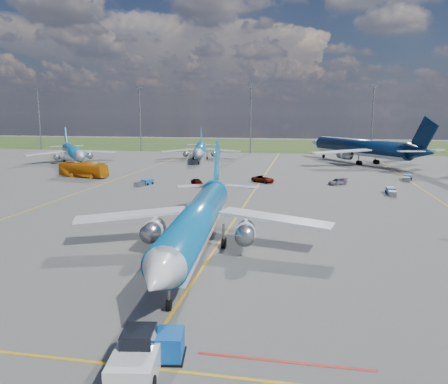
% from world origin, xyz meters
% --- Properties ---
extents(ground, '(400.00, 400.00, 0.00)m').
position_xyz_m(ground, '(0.00, 0.00, 0.00)').
color(ground, '#52524F').
rests_on(ground, ground).
extents(grass_strip, '(400.00, 80.00, 0.01)m').
position_xyz_m(grass_strip, '(0.00, 150.00, 0.00)').
color(grass_strip, '#2D4719').
rests_on(grass_strip, ground).
extents(taxiway_lines, '(60.25, 160.00, 0.02)m').
position_xyz_m(taxiway_lines, '(0.17, 27.70, 0.01)').
color(taxiway_lines, gold).
rests_on(taxiway_lines, ground).
extents(floodlight_masts, '(202.20, 0.50, 22.70)m').
position_xyz_m(floodlight_masts, '(10.00, 110.00, 12.56)').
color(floodlight_masts, slate).
rests_on(floodlight_masts, ground).
extents(bg_jet_nw, '(42.16, 43.87, 9.14)m').
position_xyz_m(bg_jet_nw, '(-53.93, 69.45, 0.00)').
color(bg_jet_nw, '#0C67A9').
rests_on(bg_jet_nw, ground).
extents(bg_jet_nnw, '(31.69, 37.83, 8.73)m').
position_xyz_m(bg_jet_nnw, '(-21.56, 83.59, 0.00)').
color(bg_jet_nnw, '#0C67A9').
rests_on(bg_jet_nnw, ground).
extents(bg_jet_n, '(57.61, 60.43, 12.60)m').
position_xyz_m(bg_jet_n, '(23.57, 83.85, 0.00)').
color(bg_jet_n, '#061B39').
rests_on(bg_jet_n, ground).
extents(main_airliner, '(31.61, 39.82, 9.85)m').
position_xyz_m(main_airliner, '(-1.36, -0.49, 0.00)').
color(main_airliner, '#0C67A9').
rests_on(main_airliner, ground).
extents(pushback_tug, '(3.03, 6.45, 2.14)m').
position_xyz_m(pushback_tug, '(0.24, -20.35, 0.87)').
color(pushback_tug, silver).
rests_on(pushback_tug, ground).
extents(uld_container, '(1.80, 2.11, 1.52)m').
position_xyz_m(uld_container, '(1.52, -18.71, 0.76)').
color(uld_container, '#0B49A3').
rests_on(uld_container, ground).
extents(apron_bus, '(12.00, 5.49, 3.26)m').
position_xyz_m(apron_bus, '(-38.28, 45.81, 1.63)').
color(apron_bus, orange).
rests_on(apron_bus, ground).
extents(service_car_a, '(3.44, 4.26, 1.36)m').
position_xyz_m(service_car_a, '(-11.36, 39.34, 0.68)').
color(service_car_a, '#999999').
rests_on(service_car_a, ground).
extents(service_car_b, '(5.19, 4.38, 1.32)m').
position_xyz_m(service_car_b, '(0.63, 45.74, 0.66)').
color(service_car_b, '#999999').
rests_on(service_car_b, ground).
extents(service_car_c, '(4.19, 3.91, 1.19)m').
position_xyz_m(service_car_c, '(15.12, 45.67, 0.59)').
color(service_car_c, '#999999').
rests_on(service_car_c, ground).
extents(baggage_tug_w, '(1.66, 4.99, 1.10)m').
position_xyz_m(baggage_tug_w, '(23.41, 36.62, 0.52)').
color(baggage_tug_w, navy).
rests_on(baggage_tug_w, ground).
extents(baggage_tug_c, '(2.59, 4.65, 1.01)m').
position_xyz_m(baggage_tug_c, '(-21.45, 38.00, 0.47)').
color(baggage_tug_c, '#1A57A1').
rests_on(baggage_tug_c, ground).
extents(baggage_tug_e, '(2.69, 5.20, 1.13)m').
position_xyz_m(baggage_tug_e, '(29.62, 53.72, 0.53)').
color(baggage_tug_e, '#185490').
rests_on(baggage_tug_e, ground).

